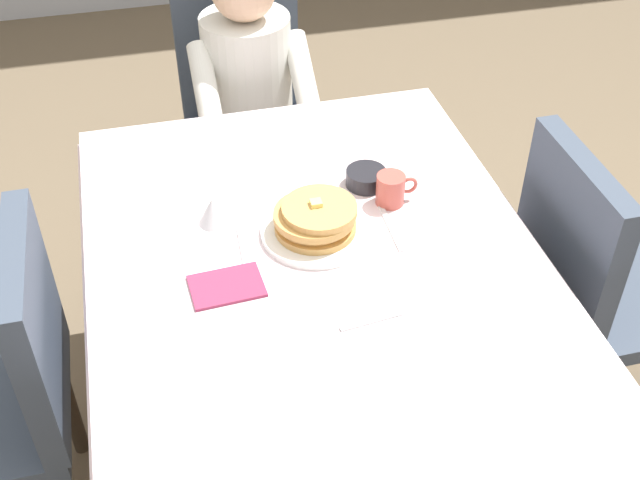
% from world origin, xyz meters
% --- Properties ---
extents(ground_plane, '(14.00, 14.00, 0.00)m').
position_xyz_m(ground_plane, '(0.00, 0.00, 0.00)').
color(ground_plane, brown).
extents(dining_table_main, '(1.12, 1.52, 0.74)m').
position_xyz_m(dining_table_main, '(0.00, 0.00, 0.65)').
color(dining_table_main, silver).
rests_on(dining_table_main, ground).
extents(chair_diner, '(0.44, 0.45, 0.93)m').
position_xyz_m(chair_diner, '(0.01, 1.17, 0.53)').
color(chair_diner, '#384251').
rests_on(chair_diner, ground).
extents(diner_person, '(0.40, 0.43, 1.12)m').
position_xyz_m(diner_person, '(0.01, 1.01, 0.67)').
color(diner_person, silver).
rests_on(diner_person, ground).
extents(chair_right_side, '(0.45, 0.44, 0.93)m').
position_xyz_m(chair_right_side, '(0.77, 0.00, 0.53)').
color(chair_right_side, '#384251').
rests_on(chair_right_side, ground).
extents(chair_left_side, '(0.45, 0.44, 0.93)m').
position_xyz_m(chair_left_side, '(-0.77, 0.00, 0.53)').
color(chair_left_side, '#384251').
rests_on(chair_left_side, ground).
extents(plate_breakfast, '(0.28, 0.28, 0.02)m').
position_xyz_m(plate_breakfast, '(0.02, 0.12, 0.75)').
color(plate_breakfast, white).
rests_on(plate_breakfast, dining_table_main).
extents(breakfast_stack, '(0.21, 0.21, 0.09)m').
position_xyz_m(breakfast_stack, '(0.02, 0.12, 0.79)').
color(breakfast_stack, tan).
rests_on(breakfast_stack, plate_breakfast).
extents(cup_coffee, '(0.11, 0.08, 0.08)m').
position_xyz_m(cup_coffee, '(0.24, 0.20, 0.78)').
color(cup_coffee, '#B24C42').
rests_on(cup_coffee, dining_table_main).
extents(bowl_butter, '(0.11, 0.11, 0.04)m').
position_xyz_m(bowl_butter, '(0.20, 0.29, 0.76)').
color(bowl_butter, black).
rests_on(bowl_butter, dining_table_main).
extents(syrup_pitcher, '(0.08, 0.08, 0.07)m').
position_xyz_m(syrup_pitcher, '(-0.22, 0.23, 0.78)').
color(syrup_pitcher, silver).
rests_on(syrup_pitcher, dining_table_main).
extents(fork_left_of_plate, '(0.02, 0.18, 0.00)m').
position_xyz_m(fork_left_of_plate, '(-0.17, 0.10, 0.74)').
color(fork_left_of_plate, silver).
rests_on(fork_left_of_plate, dining_table_main).
extents(knife_right_of_plate, '(0.02, 0.20, 0.00)m').
position_xyz_m(knife_right_of_plate, '(0.21, 0.10, 0.74)').
color(knife_right_of_plate, silver).
rests_on(knife_right_of_plate, dining_table_main).
extents(spoon_near_edge, '(0.15, 0.03, 0.00)m').
position_xyz_m(spoon_near_edge, '(0.07, -0.21, 0.74)').
color(spoon_near_edge, silver).
rests_on(spoon_near_edge, dining_table_main).
extents(napkin_folded, '(0.18, 0.13, 0.01)m').
position_xyz_m(napkin_folded, '(-0.23, -0.02, 0.74)').
color(napkin_folded, '#8C2D4C').
rests_on(napkin_folded, dining_table_main).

